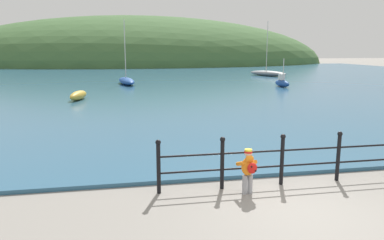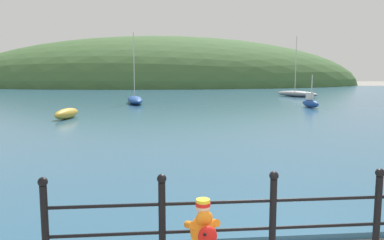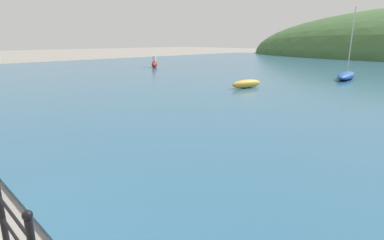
{
  "view_description": "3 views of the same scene",
  "coord_description": "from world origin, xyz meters",
  "px_view_note": "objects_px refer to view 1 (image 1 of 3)",
  "views": [
    {
      "loc": [
        -3.44,
        -6.26,
        3.14
      ],
      "look_at": [
        -1.52,
        3.79,
        1.16
      ],
      "focal_mm": 35.0,
      "sensor_mm": 36.0,
      "label": 1
    },
    {
      "loc": [
        -1.32,
        -3.02,
        2.45
      ],
      "look_at": [
        -0.36,
        7.07,
        1.17
      ],
      "focal_mm": 35.0,
      "sensor_mm": 36.0,
      "label": 2
    },
    {
      "loc": [
        5.03,
        0.69,
        3.07
      ],
      "look_at": [
        0.09,
        5.67,
        1.19
      ],
      "focal_mm": 28.0,
      "sensor_mm": 36.0,
      "label": 3
    }
  ],
  "objects_px": {
    "boat_far_left": "(126,81)",
    "boat_mid_harbor": "(78,95)",
    "boat_nearest_quay": "(268,73)",
    "child_in_coat": "(248,167)",
    "boat_blue_hull": "(282,82)"
  },
  "relations": [
    {
      "from": "boat_blue_hull",
      "to": "boat_mid_harbor",
      "type": "xyz_separation_m",
      "value": [
        -15.1,
        -4.88,
        -0.07
      ]
    },
    {
      "from": "boat_blue_hull",
      "to": "boat_far_left",
      "type": "distance_m",
      "value": 12.85
    },
    {
      "from": "boat_blue_hull",
      "to": "child_in_coat",
      "type": "bearing_deg",
      "value": -115.94
    },
    {
      "from": "child_in_coat",
      "to": "boat_far_left",
      "type": "distance_m",
      "value": 24.87
    },
    {
      "from": "boat_blue_hull",
      "to": "boat_far_left",
      "type": "relative_size",
      "value": 0.41
    },
    {
      "from": "boat_mid_harbor",
      "to": "boat_nearest_quay",
      "type": "distance_m",
      "value": 24.44
    },
    {
      "from": "boat_mid_harbor",
      "to": "boat_nearest_quay",
      "type": "relative_size",
      "value": 0.41
    },
    {
      "from": "boat_far_left",
      "to": "boat_nearest_quay",
      "type": "xyz_separation_m",
      "value": [
        15.45,
        6.88,
        0.0
      ]
    },
    {
      "from": "child_in_coat",
      "to": "boat_far_left",
      "type": "height_order",
      "value": "boat_far_left"
    },
    {
      "from": "boat_far_left",
      "to": "boat_nearest_quay",
      "type": "height_order",
      "value": "boat_nearest_quay"
    },
    {
      "from": "child_in_coat",
      "to": "boat_blue_hull",
      "type": "xyz_separation_m",
      "value": [
        9.96,
        20.48,
        -0.17
      ]
    },
    {
      "from": "child_in_coat",
      "to": "boat_mid_harbor",
      "type": "bearing_deg",
      "value": 108.25
    },
    {
      "from": "boat_far_left",
      "to": "boat_mid_harbor",
      "type": "distance_m",
      "value": 9.65
    },
    {
      "from": "child_in_coat",
      "to": "boat_blue_hull",
      "type": "distance_m",
      "value": 22.77
    },
    {
      "from": "child_in_coat",
      "to": "boat_nearest_quay",
      "type": "xyz_separation_m",
      "value": [
        13.29,
        31.65,
        -0.19
      ]
    }
  ]
}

